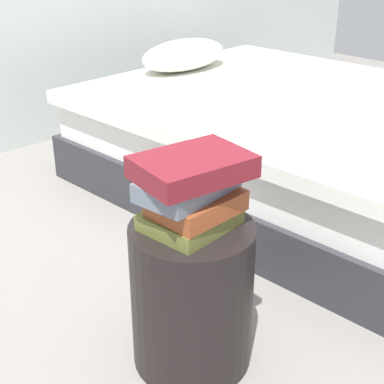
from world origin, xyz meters
name	(u,v)px	position (x,y,z in m)	size (l,w,h in m)	color
ground_plane	(192,355)	(0.00, 0.00, 0.00)	(8.00, 8.00, 0.00)	gray
bed	(301,143)	(1.19, 0.54, 0.23)	(1.67, 2.11, 0.62)	#2D2D33
side_table	(192,295)	(0.00, 0.00, 0.22)	(0.35, 0.35, 0.45)	black
book_olive	(189,219)	(0.00, 0.01, 0.47)	(0.23, 0.19, 0.05)	olive
book_rust	(197,203)	(0.01, -0.01, 0.52)	(0.23, 0.17, 0.06)	#994723
book_slate	(188,185)	(-0.01, 0.01, 0.58)	(0.26, 0.16, 0.05)	slate
book_maroon	(193,167)	(-0.01, -0.01, 0.63)	(0.29, 0.20, 0.06)	maroon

